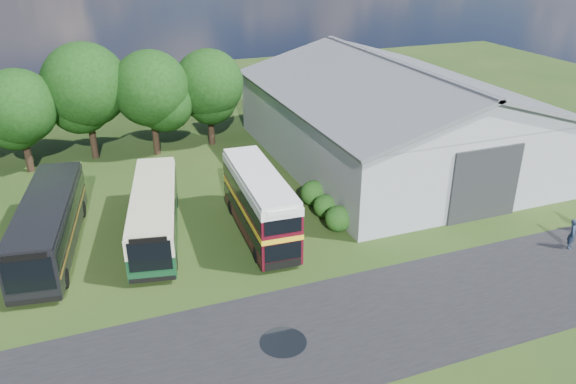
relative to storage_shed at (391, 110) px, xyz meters
name	(u,v)px	position (x,y,z in m)	size (l,w,h in m)	color
ground	(290,300)	(-15.00, -15.98, -4.17)	(120.00, 120.00, 0.00)	#1B3410
asphalt_road	(369,321)	(-12.00, -18.98, -4.17)	(60.00, 8.00, 0.02)	black
puddle	(283,342)	(-16.50, -18.98, -4.17)	(2.20, 2.20, 0.01)	black
storage_shed	(391,110)	(0.00, 0.00, 0.00)	(18.80, 24.80, 8.15)	gray
tree_left_b	(18,107)	(-28.00, 7.52, 1.09)	(5.78, 5.78, 8.16)	black
tree_mid	(85,85)	(-23.00, 8.82, 2.02)	(6.80, 6.80, 9.60)	black
tree_right_a	(151,89)	(-18.00, 7.82, 1.52)	(6.26, 6.26, 8.83)	black
tree_right_b	(209,84)	(-13.00, 8.62, 1.27)	(5.98, 5.98, 8.45)	black
shrub_front	(338,229)	(-9.40, -9.98, -4.17)	(1.70, 1.70, 1.70)	#194714
shrub_mid	(325,216)	(-9.40, -7.98, -4.17)	(1.60, 1.60, 1.60)	#194714
shrub_back	(313,204)	(-9.40, -5.98, -4.17)	(1.80, 1.80, 1.80)	#194714
bus_green_single	(154,212)	(-20.34, -6.77, -2.51)	(4.70, 11.57, 3.11)	black
bus_maroon_double	(259,204)	(-14.21, -8.70, -2.11)	(2.90, 9.70, 4.13)	black
bus_dark_single	(49,224)	(-26.34, -6.27, -2.40)	(4.53, 12.27, 3.31)	black
visitor_a	(572,234)	(2.58, -17.08, -3.22)	(0.69, 0.45, 1.89)	#1B283D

